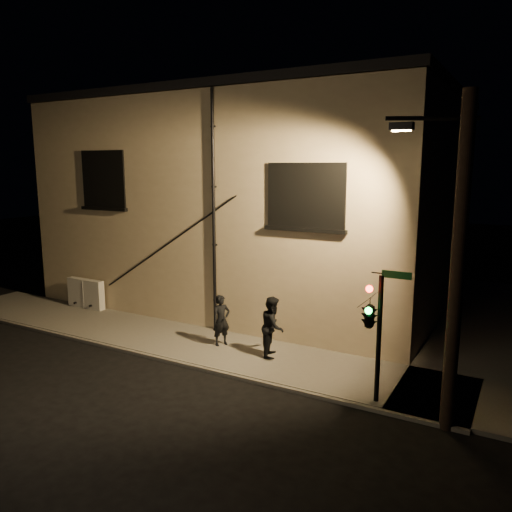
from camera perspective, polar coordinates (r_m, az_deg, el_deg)
The scene contains 8 objects.
ground at distance 14.95m, azimuth -5.16°, elevation -13.02°, with size 90.00×90.00×0.00m, color black.
sidewalk at distance 17.99m, azimuth 6.14°, elevation -8.75°, with size 21.00×16.00×0.12m.
building at distance 23.05m, azimuth 1.17°, elevation 6.52°, with size 16.20×12.23×8.80m.
utility_cabinet at distance 21.80m, azimuth -18.86°, elevation -4.07°, with size 1.82×0.31×1.20m, color silver.
pedestrian_a at distance 16.39m, azimuth -3.98°, elevation -7.33°, with size 0.61×0.40×1.67m, color black.
pedestrian_b at distance 15.43m, azimuth 1.94°, elevation -8.04°, with size 0.91×0.71×1.87m, color black.
traffic_signal at distance 12.45m, azimuth 12.94°, elevation -6.48°, with size 1.13×1.93×3.34m.
streetlamp_pole at distance 11.59m, azimuth 21.72°, elevation -0.20°, with size 2.03×1.40×7.45m.
Camera 1 is at (7.82, -11.30, 5.88)m, focal length 35.00 mm.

